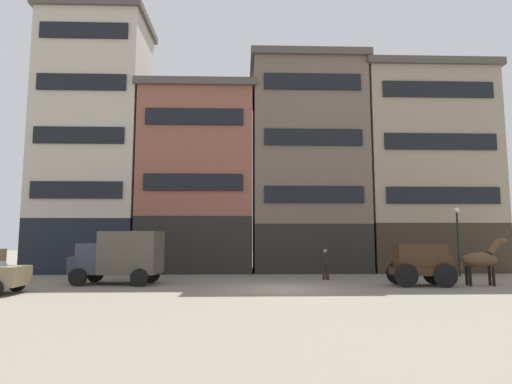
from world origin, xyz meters
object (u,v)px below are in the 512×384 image
(draft_horse, at_px, (481,259))
(streetlamp_curbside, at_px, (458,232))
(delivery_truck_near, at_px, (120,255))
(pedestrian_officer, at_px, (325,262))
(fire_hydrant_curbside, at_px, (490,269))
(cargo_wagon, at_px, (421,262))

(draft_horse, xyz_separation_m, streetlamp_curbside, (1.39, 4.74, 1.40))
(delivery_truck_near, distance_m, pedestrian_officer, 10.88)
(fire_hydrant_curbside, bearing_deg, streetlamp_curbside, -168.89)
(delivery_truck_near, bearing_deg, fire_hydrant_curbside, 10.49)
(cargo_wagon, distance_m, streetlamp_curbside, 6.60)
(fire_hydrant_curbside, bearing_deg, pedestrian_officer, -168.93)
(pedestrian_officer, distance_m, fire_hydrant_curbside, 10.68)
(draft_horse, bearing_deg, fire_hydrant_curbside, 55.90)
(cargo_wagon, relative_size, fire_hydrant_curbside, 3.61)
(cargo_wagon, bearing_deg, fire_hydrant_curbside, 38.64)
(draft_horse, distance_m, delivery_truck_near, 17.74)
(streetlamp_curbside, bearing_deg, delivery_truck_near, -169.58)
(draft_horse, relative_size, pedestrian_officer, 1.31)
(draft_horse, bearing_deg, cargo_wagon, 179.93)
(cargo_wagon, height_order, streetlamp_curbside, streetlamp_curbside)
(streetlamp_curbside, bearing_deg, draft_horse, -106.40)
(streetlamp_curbside, bearing_deg, cargo_wagon, -132.54)
(cargo_wagon, distance_m, fire_hydrant_curbside, 8.27)
(delivery_truck_near, bearing_deg, draft_horse, -3.97)
(draft_horse, height_order, delivery_truck_near, delivery_truck_near)
(pedestrian_officer, distance_m, streetlamp_curbside, 8.70)
(streetlamp_curbside, xyz_separation_m, fire_hydrant_curbside, (2.09, 0.41, -2.24))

